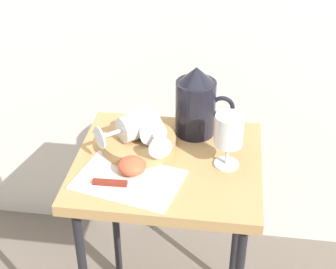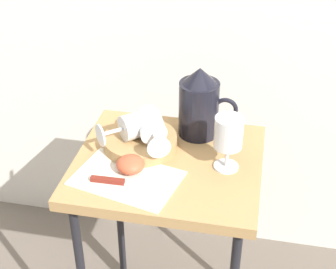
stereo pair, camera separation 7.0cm
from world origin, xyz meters
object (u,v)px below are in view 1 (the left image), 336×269
Objects in this scene: basket_tray at (139,143)px; wine_glass_upright at (229,133)px; pitcher at (196,107)px; knife at (122,184)px; apple_half_left at (132,166)px; wine_glass_tipped_far at (133,127)px; wine_glass_tipped_near at (150,127)px; table at (168,184)px.

wine_glass_upright reaches higher than basket_tray.
pitcher reaches higher than knife.
basket_tray reaches higher than knife.
wine_glass_tipped_far is at bearing 97.88° from apple_half_left.
pitcher is at bearing 56.66° from apple_half_left.
wine_glass_upright is 0.88× the size of wine_glass_tipped_near.
table is 0.18m from wine_glass_tipped_far.
wine_glass_tipped_far is at bearing 171.07° from wine_glass_upright.
pitcher reaches higher than wine_glass_tipped_near.
table is 0.22m from pitcher.
table is at bearing -22.11° from wine_glass_tipped_far.
wine_glass_tipped_far is at bearing -171.39° from wine_glass_tipped_near.
wine_glass_tipped_far reaches higher than table.
basket_tray is at bearing 153.01° from table.
basket_tray is 0.11m from apple_half_left.
pitcher is (0.14, 0.10, 0.06)m from basket_tray.
pitcher is 0.26m from apple_half_left.
knife is (-0.25, -0.12, -0.09)m from wine_glass_upright.
wine_glass_tipped_far is at bearing -145.85° from pitcher.
wine_glass_upright is (0.15, 0.00, 0.18)m from table.
pitcher is 1.21× the size of wine_glass_tipped_near.
wine_glass_upright is 0.25m from apple_half_left.
table is 9.25× the size of apple_half_left.
wine_glass_tipped_far is at bearing 90.45° from knife.
apple_half_left is (-0.14, -0.21, -0.06)m from pitcher.
basket_tray is 0.96× the size of knife.
table is at bearing 39.72° from apple_half_left.
table is 3.24× the size of knife.
wine_glass_upright is 0.25m from wine_glass_tipped_far.
table is 3.36× the size of basket_tray.
pitcher reaches higher than wine_glass_upright.
table is at bearing 52.29° from knife.
basket_tray is at bearing 169.71° from wine_glass_upright.
knife is (-0.15, -0.27, -0.07)m from pitcher.
pitcher reaches higher than table.
table is 4.34× the size of wine_glass_tipped_far.
basket_tray is at bearing -144.71° from pitcher.
knife is at bearing -127.71° from table.
pitcher is 1.38× the size of wine_glass_upright.
wine_glass_upright is 0.21m from wine_glass_tipped_near.
wine_glass_tipped_near is (-0.05, 0.05, 0.15)m from table.
basket_tray is 0.98× the size of pitcher.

